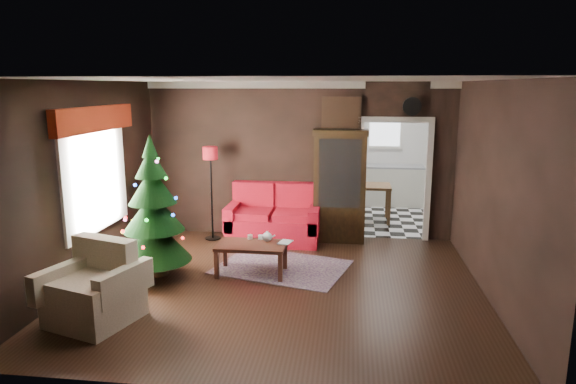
# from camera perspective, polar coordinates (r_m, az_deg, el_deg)

# --- Properties ---
(floor) EXTENTS (5.50, 5.50, 0.00)m
(floor) POSITION_cam_1_polar(r_m,az_deg,el_deg) (7.14, -0.91, -10.56)
(floor) COLOR black
(floor) RESTS_ON ground
(ceiling) EXTENTS (5.50, 5.50, 0.00)m
(ceiling) POSITION_cam_1_polar(r_m,az_deg,el_deg) (6.61, -0.99, 12.52)
(ceiling) COLOR white
(ceiling) RESTS_ON ground
(wall_back) EXTENTS (5.50, 0.00, 5.50)m
(wall_back) POSITION_cam_1_polar(r_m,az_deg,el_deg) (9.18, 1.24, 3.56)
(wall_back) COLOR black
(wall_back) RESTS_ON ground
(wall_front) EXTENTS (5.50, 0.00, 5.50)m
(wall_front) POSITION_cam_1_polar(r_m,az_deg,el_deg) (4.35, -5.60, -5.91)
(wall_front) COLOR black
(wall_front) RESTS_ON ground
(wall_left) EXTENTS (0.00, 5.50, 5.50)m
(wall_left) POSITION_cam_1_polar(r_m,az_deg,el_deg) (7.62, -21.89, 0.99)
(wall_left) COLOR black
(wall_left) RESTS_ON ground
(wall_right) EXTENTS (0.00, 5.50, 5.50)m
(wall_right) POSITION_cam_1_polar(r_m,az_deg,el_deg) (6.91, 22.24, -0.07)
(wall_right) COLOR black
(wall_right) RESTS_ON ground
(doorway) EXTENTS (1.10, 0.10, 2.10)m
(doorway) POSITION_cam_1_polar(r_m,az_deg,el_deg) (9.22, 11.80, 1.15)
(doorway) COLOR silver
(doorway) RESTS_ON ground
(left_window) EXTENTS (0.05, 1.60, 1.40)m
(left_window) POSITION_cam_1_polar(r_m,az_deg,el_deg) (7.76, -20.96, 1.62)
(left_window) COLOR white
(left_window) RESTS_ON wall_left
(valance) EXTENTS (0.12, 2.10, 0.35)m
(valance) POSITION_cam_1_polar(r_m,az_deg,el_deg) (7.64, -20.88, 7.68)
(valance) COLOR maroon
(valance) RESTS_ON wall_left
(kitchen_floor) EXTENTS (3.00, 3.00, 0.00)m
(kitchen_floor) POSITION_cam_1_polar(r_m,az_deg,el_deg) (10.91, 10.96, -2.82)
(kitchen_floor) COLOR white
(kitchen_floor) RESTS_ON ground
(kitchen_window) EXTENTS (0.70, 0.06, 0.70)m
(kitchen_window) POSITION_cam_1_polar(r_m,az_deg,el_deg) (12.06, 10.84, 6.77)
(kitchen_window) COLOR white
(kitchen_window) RESTS_ON ground
(rug) EXTENTS (2.20, 1.84, 0.01)m
(rug) POSITION_cam_1_polar(r_m,az_deg,el_deg) (7.84, -0.69, -8.43)
(rug) COLOR #644A5E
(rug) RESTS_ON ground
(loveseat) EXTENTS (1.70, 0.90, 1.00)m
(loveseat) POSITION_cam_1_polar(r_m,az_deg,el_deg) (8.97, -1.62, -2.50)
(loveseat) COLOR maroon
(loveseat) RESTS_ON ground
(curio_cabinet) EXTENTS (0.90, 0.45, 1.90)m
(curio_cabinet) POSITION_cam_1_polar(r_m,az_deg,el_deg) (8.99, 5.84, 0.41)
(curio_cabinet) COLOR black
(curio_cabinet) RESTS_ON ground
(floor_lamp) EXTENTS (0.29, 0.29, 1.69)m
(floor_lamp) POSITION_cam_1_polar(r_m,az_deg,el_deg) (9.16, -8.61, -0.21)
(floor_lamp) COLOR black
(floor_lamp) RESTS_ON ground
(christmas_tree) EXTENTS (1.28, 1.28, 1.94)m
(christmas_tree) POSITION_cam_1_polar(r_m,az_deg,el_deg) (7.32, -14.93, -1.77)
(christmas_tree) COLOR #0F3319
(christmas_tree) RESTS_ON ground
(armchair) EXTENTS (1.14, 1.14, 0.93)m
(armchair) POSITION_cam_1_polar(r_m,az_deg,el_deg) (6.41, -21.08, -9.67)
(armchair) COLOR tan
(armchair) RESTS_ON ground
(coffee_table) EXTENTS (1.01, 0.61, 0.45)m
(coffee_table) POSITION_cam_1_polar(r_m,az_deg,el_deg) (7.52, -4.10, -7.49)
(coffee_table) COLOR black
(coffee_table) RESTS_ON rug
(teapot) EXTENTS (0.18, 0.18, 0.15)m
(teapot) POSITION_cam_1_polar(r_m,az_deg,el_deg) (7.52, -2.36, -5.04)
(teapot) COLOR white
(teapot) RESTS_ON coffee_table
(cup_a) EXTENTS (0.10, 0.10, 0.07)m
(cup_a) POSITION_cam_1_polar(r_m,az_deg,el_deg) (7.68, -4.29, -5.05)
(cup_a) COLOR silver
(cup_a) RESTS_ON coffee_table
(cup_b) EXTENTS (0.10, 0.10, 0.07)m
(cup_b) POSITION_cam_1_polar(r_m,az_deg,el_deg) (7.65, -3.09, -5.10)
(cup_b) COLOR white
(cup_b) RESTS_ON coffee_table
(book) EXTENTS (0.17, 0.06, 0.24)m
(book) POSITION_cam_1_polar(r_m,az_deg,el_deg) (7.48, -0.91, -4.81)
(book) COLOR gray
(book) RESTS_ON coffee_table
(wall_clock) EXTENTS (0.32, 0.32, 0.06)m
(wall_clock) POSITION_cam_1_polar(r_m,az_deg,el_deg) (9.05, 13.78, 9.34)
(wall_clock) COLOR white
(wall_clock) RESTS_ON wall_back
(painting) EXTENTS (0.62, 0.05, 0.52)m
(painting) POSITION_cam_1_polar(r_m,az_deg,el_deg) (9.01, 6.04, 8.78)
(painting) COLOR #AB7841
(painting) RESTS_ON wall_back
(kitchen_counter) EXTENTS (1.80, 0.60, 0.90)m
(kitchen_counter) POSITION_cam_1_polar(r_m,az_deg,el_deg) (11.98, 10.68, 0.71)
(kitchen_counter) COLOR silver
(kitchen_counter) RESTS_ON ground
(kitchen_table) EXTENTS (0.70, 0.70, 0.75)m
(kitchen_table) POSITION_cam_1_polar(r_m,az_deg,el_deg) (10.51, 9.51, -1.22)
(kitchen_table) COLOR brown
(kitchen_table) RESTS_ON ground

